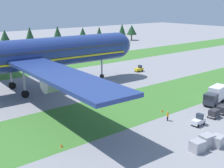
{
  "coord_description": "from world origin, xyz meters",
  "views": [
    {
      "loc": [
        -42.57,
        -15.52,
        20.18
      ],
      "look_at": [
        -5.78,
        30.1,
        4.0
      ],
      "focal_mm": 47.35,
      "sensor_mm": 36.0,
      "label": 1
    }
  ],
  "objects_px": {
    "airliner": "(27,55)",
    "taxiway_marker_0": "(162,111)",
    "cargo_dolly_second": "(222,109)",
    "uld_container_2": "(207,141)",
    "taxiway_marker_1": "(61,145)",
    "taxiway_marker_2": "(222,93)",
    "catering_truck": "(216,95)",
    "uld_container_1": "(197,146)",
    "pushback_tractor": "(139,69)",
    "ground_crew_marshaller": "(168,116)",
    "uld_container_0": "(217,141)",
    "baggage_tug": "(198,121)",
    "cargo_dolly_lead": "(214,113)"
  },
  "relations": [
    {
      "from": "pushback_tractor",
      "to": "uld_container_0",
      "type": "relative_size",
      "value": 1.32
    },
    {
      "from": "airliner",
      "to": "taxiway_marker_0",
      "type": "height_order",
      "value": "airliner"
    },
    {
      "from": "uld_container_0",
      "to": "taxiway_marker_0",
      "type": "bearing_deg",
      "value": 73.58
    },
    {
      "from": "baggage_tug",
      "to": "uld_container_2",
      "type": "height_order",
      "value": "baggage_tug"
    },
    {
      "from": "pushback_tractor",
      "to": "taxiway_marker_1",
      "type": "xyz_separation_m",
      "value": [
        -42.61,
        -28.07,
        -0.55
      ]
    },
    {
      "from": "cargo_dolly_lead",
      "to": "uld_container_0",
      "type": "relative_size",
      "value": 1.13
    },
    {
      "from": "cargo_dolly_second",
      "to": "uld_container_2",
      "type": "height_order",
      "value": "uld_container_2"
    },
    {
      "from": "baggage_tug",
      "to": "taxiway_marker_0",
      "type": "xyz_separation_m",
      "value": [
        -0.14,
        8.04,
        -0.53
      ]
    },
    {
      "from": "baggage_tug",
      "to": "taxiway_marker_2",
      "type": "relative_size",
      "value": 5.75
    },
    {
      "from": "catering_truck",
      "to": "pushback_tractor",
      "type": "bearing_deg",
      "value": -25.38
    },
    {
      "from": "taxiway_marker_2",
      "to": "taxiway_marker_0",
      "type": "bearing_deg",
      "value": 177.6
    },
    {
      "from": "catering_truck",
      "to": "ground_crew_marshaller",
      "type": "distance_m",
      "value": 14.7
    },
    {
      "from": "taxiway_marker_1",
      "to": "taxiway_marker_2",
      "type": "distance_m",
      "value": 41.36
    },
    {
      "from": "catering_truck",
      "to": "ground_crew_marshaller",
      "type": "xyz_separation_m",
      "value": [
        -14.67,
        0.1,
        -1.01
      ]
    },
    {
      "from": "baggage_tug",
      "to": "uld_container_1",
      "type": "xyz_separation_m",
      "value": [
        -7.96,
        -5.47,
        -0.01
      ]
    },
    {
      "from": "cargo_dolly_lead",
      "to": "cargo_dolly_second",
      "type": "height_order",
      "value": "same"
    },
    {
      "from": "pushback_tractor",
      "to": "taxiway_marker_2",
      "type": "xyz_separation_m",
      "value": [
        -1.26,
        -28.44,
        -0.58
      ]
    },
    {
      "from": "cargo_dolly_lead",
      "to": "uld_container_2",
      "type": "xyz_separation_m",
      "value": [
        -10.64,
        -5.6,
        -0.03
      ]
    },
    {
      "from": "uld_container_0",
      "to": "taxiway_marker_0",
      "type": "xyz_separation_m",
      "value": [
        4.24,
        14.38,
        -0.52
      ]
    },
    {
      "from": "taxiway_marker_1",
      "to": "cargo_dolly_second",
      "type": "bearing_deg",
      "value": -13.51
    },
    {
      "from": "taxiway_marker_1",
      "to": "taxiway_marker_2",
      "type": "height_order",
      "value": "taxiway_marker_1"
    },
    {
      "from": "uld_container_1",
      "to": "pushback_tractor",
      "type": "bearing_deg",
      "value": 55.4
    },
    {
      "from": "taxiway_marker_0",
      "to": "taxiway_marker_1",
      "type": "xyz_separation_m",
      "value": [
        -22.05,
        -0.44,
        -0.02
      ]
    },
    {
      "from": "airliner",
      "to": "baggage_tug",
      "type": "bearing_deg",
      "value": 23.17
    },
    {
      "from": "pushback_tractor",
      "to": "uld_container_0",
      "type": "xyz_separation_m",
      "value": [
        -24.8,
        -42.0,
        -0.01
      ]
    },
    {
      "from": "baggage_tug",
      "to": "uld_container_1",
      "type": "height_order",
      "value": "baggage_tug"
    },
    {
      "from": "cargo_dolly_second",
      "to": "taxiway_marker_0",
      "type": "xyz_separation_m",
      "value": [
        -8.06,
        7.67,
        -0.64
      ]
    },
    {
      "from": "pushback_tractor",
      "to": "uld_container_1",
      "type": "xyz_separation_m",
      "value": [
        -28.38,
        -41.13,
        -0.01
      ]
    },
    {
      "from": "airliner",
      "to": "taxiway_marker_0",
      "type": "relative_size",
      "value": 130.54
    },
    {
      "from": "airliner",
      "to": "cargo_dolly_lead",
      "type": "xyz_separation_m",
      "value": [
        19.18,
        -36.79,
        -7.81
      ]
    },
    {
      "from": "uld_container_0",
      "to": "uld_container_2",
      "type": "bearing_deg",
      "value": 142.21
    },
    {
      "from": "catering_truck",
      "to": "ground_crew_marshaller",
      "type": "height_order",
      "value": "catering_truck"
    },
    {
      "from": "uld_container_1",
      "to": "ground_crew_marshaller",
      "type": "bearing_deg",
      "value": 62.01
    },
    {
      "from": "cargo_dolly_second",
      "to": "uld_container_1",
      "type": "distance_m",
      "value": 16.91
    },
    {
      "from": "uld_container_0",
      "to": "uld_container_2",
      "type": "height_order",
      "value": "uld_container_2"
    },
    {
      "from": "baggage_tug",
      "to": "cargo_dolly_lead",
      "type": "xyz_separation_m",
      "value": [
        5.02,
        0.23,
        0.1
      ]
    },
    {
      "from": "uld_container_0",
      "to": "taxiway_marker_2",
      "type": "bearing_deg",
      "value": 29.96
    },
    {
      "from": "uld_container_0",
      "to": "uld_container_1",
      "type": "bearing_deg",
      "value": 166.3
    },
    {
      "from": "taxiway_marker_0",
      "to": "taxiway_marker_2",
      "type": "height_order",
      "value": "taxiway_marker_0"
    },
    {
      "from": "catering_truck",
      "to": "pushback_tractor",
      "type": "relative_size",
      "value": 2.74
    },
    {
      "from": "catering_truck",
      "to": "uld_container_1",
      "type": "distance_m",
      "value": 22.36
    },
    {
      "from": "pushback_tractor",
      "to": "taxiway_marker_1",
      "type": "bearing_deg",
      "value": 125.61
    },
    {
      "from": "baggage_tug",
      "to": "cargo_dolly_second",
      "type": "relative_size",
      "value": 1.17
    },
    {
      "from": "uld_container_2",
      "to": "taxiway_marker_1",
      "type": "distance_m",
      "value": 21.06
    },
    {
      "from": "pushback_tractor",
      "to": "cargo_dolly_second",
      "type": "bearing_deg",
      "value": 162.73
    },
    {
      "from": "ground_crew_marshaller",
      "to": "uld_container_0",
      "type": "relative_size",
      "value": 0.87
    },
    {
      "from": "taxiway_marker_0",
      "to": "cargo_dolly_second",
      "type": "bearing_deg",
      "value": -43.6
    },
    {
      "from": "pushback_tractor",
      "to": "ground_crew_marshaller",
      "type": "relative_size",
      "value": 1.52
    },
    {
      "from": "baggage_tug",
      "to": "uld_container_0",
      "type": "relative_size",
      "value": 1.33
    },
    {
      "from": "baggage_tug",
      "to": "taxiway_marker_1",
      "type": "distance_m",
      "value": 23.47
    }
  ]
}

